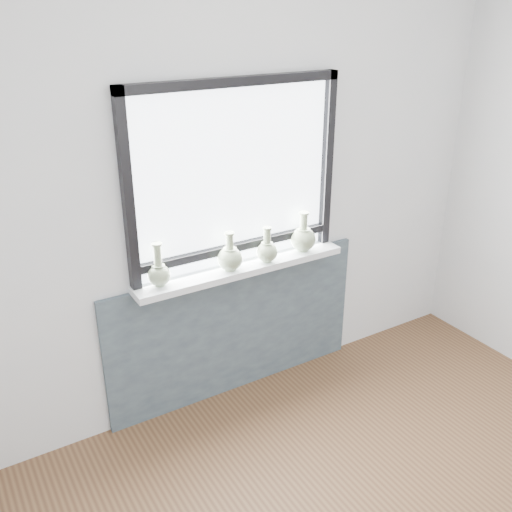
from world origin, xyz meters
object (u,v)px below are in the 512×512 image
vase_c (267,250)px  vase_d (303,238)px  vase_b (230,257)px  windowsill (242,268)px  vase_a (159,272)px

vase_c → vase_d: vase_d is taller
vase_b → vase_d: 0.52m
windowsill → vase_a: 0.52m
vase_c → vase_b: bearing=177.9°
vase_a → vase_c: bearing=-3.1°
vase_d → windowsill: bearing=179.7°
windowsill → vase_d: size_ratio=5.32×
windowsill → vase_c: bearing=-9.4°
windowsill → vase_c: vase_c is taller
vase_b → windowsill: bearing=11.1°
vase_a → vase_d: bearing=-0.7°
vase_c → vase_d: 0.28m
vase_b → vase_c: 0.24m
vase_a → vase_c: vase_a is taller
windowsill → vase_b: bearing=-168.9°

